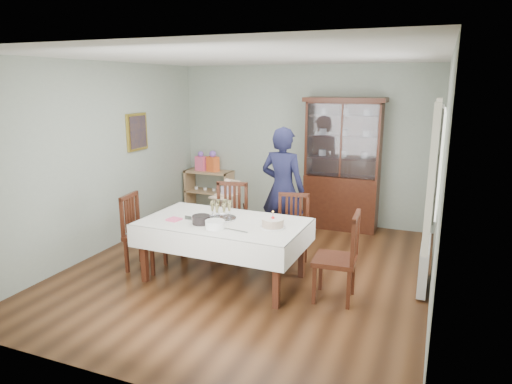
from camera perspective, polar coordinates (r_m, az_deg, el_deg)
The scene contains 25 objects.
floor at distance 6.10m, azimuth -1.06°, elevation -9.71°, with size 5.00×5.00×0.00m, color #593319.
room_shell at distance 6.14m, azimuth 0.82°, elevation 6.95°, with size 5.00×5.00×5.00m.
dining_table at distance 5.71m, azimuth -4.05°, elevation -7.26°, with size 2.03×1.20×0.76m.
china_cabinet at distance 7.67m, azimuth 10.76°, elevation 3.66°, with size 1.30×0.48×2.18m.
sideboard at distance 8.66m, azimuth -5.85°, elevation 0.07°, with size 0.90×0.38×0.80m.
picture_frame at distance 7.46m, azimuth -14.66°, elevation 7.27°, with size 0.04×0.48×0.58m, color gold.
window at distance 5.53m, azimuth 21.94°, elevation 3.60°, with size 0.04×1.02×1.22m, color white.
curtain_left at distance 4.93m, azimuth 21.07°, elevation 1.39°, with size 0.07×0.30×1.55m, color silver.
curtain_right at distance 6.15m, azimuth 21.36°, elevation 3.64°, with size 0.07×0.30×1.55m, color silver.
radiator at distance 5.85m, azimuth 20.26°, elevation -8.47°, with size 0.10×0.80×0.55m, color white.
chair_far_left at distance 6.44m, azimuth -3.34°, elevation -5.51°, with size 0.55×0.55×1.04m.
chair_far_right at distance 6.15m, azimuth 4.47°, elevation -6.68°, with size 0.51×0.51×0.96m.
chair_end_left at distance 6.23m, azimuth -13.76°, elevation -6.69°, with size 0.50×0.50×1.00m.
chair_end_right at distance 5.30m, azimuth 10.00°, elevation -10.07°, with size 0.49×0.49×1.03m.
woman at distance 6.60m, azimuth 3.35°, elevation 0.34°, with size 0.66×0.43×1.81m, color black.
high_chair at distance 7.21m, azimuth -3.53°, elevation -2.90°, with size 0.53×0.53×0.95m.
champagne_tray at distance 5.65m, azimuth -4.37°, elevation -2.72°, with size 0.37×0.37×0.23m.
birthday_cake at distance 5.32m, azimuth 2.12°, elevation -3.91°, with size 0.30×0.30×0.20m.
plate_stack_dark at distance 5.50m, azimuth -6.87°, elevation -3.45°, with size 0.22×0.22×0.10m, color black.
plate_stack_white at distance 5.31m, azimuth -5.15°, elevation -4.07°, with size 0.23×0.23×0.10m, color white.
napkin_stack at distance 5.70m, azimuth -10.21°, elevation -3.39°, with size 0.15×0.15×0.02m, color #F15983.
cutlery at distance 5.77m, azimuth -8.80°, elevation -3.17°, with size 0.12×0.17×0.01m, color silver, non-canonical shape.
cake_knife at distance 5.22m, azimuth -2.48°, elevation -4.82°, with size 0.30×0.03×0.01m, color silver.
gift_bag_pink at distance 8.60m, azimuth -6.91°, elevation 3.76°, with size 0.21×0.16×0.36m.
gift_bag_orange at distance 8.48m, azimuth -5.42°, elevation 3.74°, with size 0.25×0.21×0.39m.
Camera 1 is at (2.20, -5.16, 2.42)m, focal length 32.00 mm.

